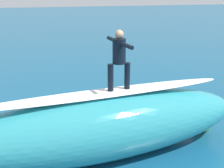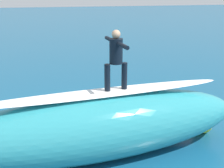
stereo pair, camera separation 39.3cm
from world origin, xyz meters
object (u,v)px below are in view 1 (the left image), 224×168
at_px(surfboard_riding, 119,91).
at_px(surfer_paddling, 105,95).
at_px(surfboard_paddling, 108,99).
at_px(surfer_riding, 119,56).
at_px(buoy_marker, 203,122).

bearing_deg(surfboard_riding, surfer_paddling, -105.80).
bearing_deg(surfboard_paddling, surfboard_riding, -75.18).
distance_m(surfer_riding, surfer_paddling, 5.42).
height_order(surfer_riding, surfer_paddling, surfer_riding).
xyz_separation_m(surfer_paddling, buoy_marker, (-2.73, 3.76, 0.15)).
relative_size(surfboard_riding, surfboard_paddling, 0.88).
height_order(surfboard_riding, buoy_marker, surfboard_riding).
height_order(surfer_riding, surfboard_paddling, surfer_riding).
bearing_deg(surfboard_paddling, buoy_marker, -31.89).
distance_m(surfboard_paddling, buoy_marker, 4.56).
bearing_deg(buoy_marker, surfboard_paddling, -54.84).
xyz_separation_m(surfboard_riding, buoy_marker, (-3.26, -0.79, -1.69)).
bearing_deg(surfer_riding, surfboard_paddling, -107.21).
relative_size(surfboard_paddling, surfer_paddling, 1.66).
xyz_separation_m(surfboard_riding, surfer_riding, (-0.00, 0.00, 1.04)).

